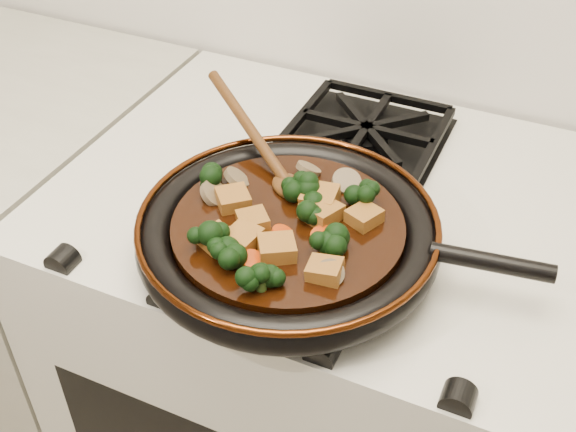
% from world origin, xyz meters
% --- Properties ---
extents(stove, '(0.76, 0.60, 0.90)m').
position_xyz_m(stove, '(0.00, 1.69, 0.45)').
color(stove, beige).
rests_on(stove, ground).
extents(burner_grate_front, '(0.23, 0.23, 0.03)m').
position_xyz_m(burner_grate_front, '(0.00, 1.55, 0.91)').
color(burner_grate_front, black).
rests_on(burner_grate_front, stove).
extents(burner_grate_back, '(0.23, 0.23, 0.03)m').
position_xyz_m(burner_grate_back, '(0.00, 1.83, 0.91)').
color(burner_grate_back, black).
rests_on(burner_grate_back, stove).
extents(skillet, '(0.50, 0.37, 0.05)m').
position_xyz_m(skillet, '(0.00, 1.54, 0.94)').
color(skillet, black).
rests_on(skillet, burner_grate_front).
extents(braising_sauce, '(0.28, 0.28, 0.02)m').
position_xyz_m(braising_sauce, '(0.00, 1.54, 0.95)').
color(braising_sauce, black).
rests_on(braising_sauce, skillet).
extents(tofu_cube_0, '(0.05, 0.05, 0.02)m').
position_xyz_m(tofu_cube_0, '(-0.03, 1.51, 0.97)').
color(tofu_cube_0, '#905B21').
rests_on(tofu_cube_0, braising_sauce).
extents(tofu_cube_1, '(0.05, 0.05, 0.02)m').
position_xyz_m(tofu_cube_1, '(-0.08, 1.54, 0.97)').
color(tofu_cube_1, '#905B21').
rests_on(tofu_cube_1, braising_sauce).
extents(tofu_cube_2, '(0.05, 0.05, 0.02)m').
position_xyz_m(tofu_cube_2, '(-0.04, 1.47, 0.97)').
color(tofu_cube_2, '#905B21').
rests_on(tofu_cube_2, braising_sauce).
extents(tofu_cube_3, '(0.05, 0.05, 0.02)m').
position_xyz_m(tofu_cube_3, '(0.08, 1.58, 0.97)').
color(tofu_cube_3, '#905B21').
rests_on(tofu_cube_3, braising_sauce).
extents(tofu_cube_4, '(0.06, 0.06, 0.03)m').
position_xyz_m(tofu_cube_4, '(0.01, 1.48, 0.97)').
color(tofu_cube_4, '#905B21').
rests_on(tofu_cube_4, braising_sauce).
extents(tofu_cube_5, '(0.04, 0.04, 0.02)m').
position_xyz_m(tofu_cube_5, '(-0.03, 1.48, 0.97)').
color(tofu_cube_5, '#905B21').
rests_on(tofu_cube_5, braising_sauce).
extents(tofu_cube_6, '(0.04, 0.04, 0.02)m').
position_xyz_m(tofu_cube_6, '(0.08, 1.47, 0.97)').
color(tofu_cube_6, '#905B21').
rests_on(tofu_cube_6, braising_sauce).
extents(tofu_cube_7, '(0.05, 0.05, 0.02)m').
position_xyz_m(tofu_cube_7, '(-0.06, 1.47, 0.97)').
color(tofu_cube_7, '#905B21').
rests_on(tofu_cube_7, braising_sauce).
extents(tofu_cube_8, '(0.05, 0.05, 0.03)m').
position_xyz_m(tofu_cube_8, '(0.02, 1.59, 0.97)').
color(tofu_cube_8, '#905B21').
rests_on(tofu_cube_8, braising_sauce).
extents(tofu_cube_9, '(0.05, 0.05, 0.03)m').
position_xyz_m(tofu_cube_9, '(0.03, 1.56, 0.97)').
color(tofu_cube_9, '#905B21').
rests_on(tofu_cube_9, braising_sauce).
extents(broccoli_floret_0, '(0.09, 0.09, 0.08)m').
position_xyz_m(broccoli_floret_0, '(-0.07, 1.46, 0.97)').
color(broccoli_floret_0, black).
rests_on(broccoli_floret_0, braising_sauce).
extents(broccoli_floret_1, '(0.08, 0.08, 0.06)m').
position_xyz_m(broccoli_floret_1, '(0.02, 1.42, 0.97)').
color(broccoli_floret_1, black).
rests_on(broccoli_floret_1, braising_sauce).
extents(broccoli_floret_2, '(0.07, 0.08, 0.07)m').
position_xyz_m(broccoli_floret_2, '(-0.04, 1.44, 0.97)').
color(broccoli_floret_2, black).
rests_on(broccoli_floret_2, braising_sauce).
extents(broccoli_floret_3, '(0.09, 0.09, 0.06)m').
position_xyz_m(broccoli_floret_3, '(0.06, 1.51, 0.97)').
color(broccoli_floret_3, black).
rests_on(broccoli_floret_3, braising_sauce).
extents(broccoli_floret_4, '(0.09, 0.09, 0.07)m').
position_xyz_m(broccoli_floret_4, '(-0.01, 1.58, 0.97)').
color(broccoli_floret_4, black).
rests_on(broccoli_floret_4, braising_sauce).
extents(broccoli_floret_5, '(0.08, 0.08, 0.06)m').
position_xyz_m(broccoli_floret_5, '(-0.11, 1.56, 0.97)').
color(broccoli_floret_5, black).
rests_on(broccoli_floret_5, braising_sauce).
extents(broccoli_floret_6, '(0.09, 0.08, 0.08)m').
position_xyz_m(broccoli_floret_6, '(0.07, 1.61, 0.97)').
color(broccoli_floret_6, black).
rests_on(broccoli_floret_6, braising_sauce).
extents(broccoli_floret_7, '(0.08, 0.08, 0.07)m').
position_xyz_m(broccoli_floret_7, '(0.03, 1.56, 0.97)').
color(broccoli_floret_7, black).
rests_on(broccoli_floret_7, braising_sauce).
extents(carrot_coin_0, '(0.03, 0.03, 0.01)m').
position_xyz_m(carrot_coin_0, '(0.05, 1.52, 0.96)').
color(carrot_coin_0, '#AB2E04').
rests_on(carrot_coin_0, braising_sauce).
extents(carrot_coin_1, '(0.03, 0.03, 0.02)m').
position_xyz_m(carrot_coin_1, '(0.01, 1.51, 0.96)').
color(carrot_coin_1, '#AB2E04').
rests_on(carrot_coin_1, braising_sauce).
extents(carrot_coin_2, '(0.03, 0.03, 0.02)m').
position_xyz_m(carrot_coin_2, '(0.02, 1.44, 0.96)').
color(carrot_coin_2, '#AB2E04').
rests_on(carrot_coin_2, braising_sauce).
extents(carrot_coin_3, '(0.03, 0.03, 0.02)m').
position_xyz_m(carrot_coin_3, '(-0.01, 1.45, 0.96)').
color(carrot_coin_3, '#AB2E04').
rests_on(carrot_coin_3, braising_sauce).
extents(mushroom_slice_0, '(0.04, 0.04, 0.03)m').
position_xyz_m(mushroom_slice_0, '(-0.10, 1.54, 0.97)').
color(mushroom_slice_0, brown).
rests_on(mushroom_slice_0, braising_sauce).
extents(mushroom_slice_1, '(0.05, 0.05, 0.02)m').
position_xyz_m(mushroom_slice_1, '(0.04, 1.63, 0.97)').
color(mushroom_slice_1, brown).
rests_on(mushroom_slice_1, braising_sauce).
extents(mushroom_slice_2, '(0.04, 0.04, 0.03)m').
position_xyz_m(mushroom_slice_2, '(0.08, 1.47, 0.97)').
color(mushroom_slice_2, brown).
rests_on(mushroom_slice_2, braising_sauce).
extents(mushroom_slice_3, '(0.05, 0.05, 0.03)m').
position_xyz_m(mushroom_slice_3, '(-0.09, 1.58, 0.97)').
color(mushroom_slice_3, brown).
rests_on(mushroom_slice_3, braising_sauce).
extents(mushroom_slice_4, '(0.05, 0.05, 0.02)m').
position_xyz_m(mushroom_slice_4, '(-0.02, 1.64, 0.97)').
color(mushroom_slice_4, brown).
rests_on(mushroom_slice_4, braising_sauce).
extents(wooden_spoon, '(0.13, 0.11, 0.23)m').
position_xyz_m(wooden_spoon, '(-0.07, 1.63, 0.98)').
color(wooden_spoon, '#4B2A10').
rests_on(wooden_spoon, braising_sauce).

